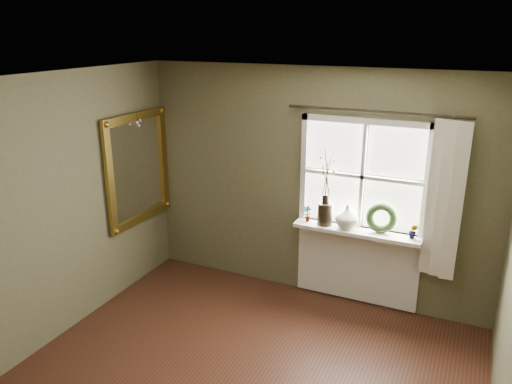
{
  "coord_description": "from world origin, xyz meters",
  "views": [
    {
      "loc": [
        1.65,
        -2.81,
        2.98
      ],
      "look_at": [
        -0.37,
        1.55,
        1.38
      ],
      "focal_mm": 35.0,
      "sensor_mm": 36.0,
      "label": 1
    }
  ],
  "objects_px": {
    "cream_vase": "(347,216)",
    "gilt_mirror": "(138,168)",
    "dark_jug": "(325,214)",
    "wreath": "(381,221)"
  },
  "relations": [
    {
      "from": "dark_jug",
      "to": "gilt_mirror",
      "type": "xyz_separation_m",
      "value": [
        -2.16,
        -0.42,
        0.37
      ]
    },
    {
      "from": "wreath",
      "to": "dark_jug",
      "type": "bearing_deg",
      "value": 175.2
    },
    {
      "from": "dark_jug",
      "to": "cream_vase",
      "type": "distance_m",
      "value": 0.24
    },
    {
      "from": "dark_jug",
      "to": "wreath",
      "type": "relative_size",
      "value": 0.77
    },
    {
      "from": "cream_vase",
      "to": "dark_jug",
      "type": "bearing_deg",
      "value": 180.0
    },
    {
      "from": "dark_jug",
      "to": "wreath",
      "type": "bearing_deg",
      "value": 3.81
    },
    {
      "from": "cream_vase",
      "to": "gilt_mirror",
      "type": "relative_size",
      "value": 0.2
    },
    {
      "from": "cream_vase",
      "to": "wreath",
      "type": "height_order",
      "value": "wreath"
    },
    {
      "from": "gilt_mirror",
      "to": "cream_vase",
      "type": "bearing_deg",
      "value": 9.93
    },
    {
      "from": "wreath",
      "to": "cream_vase",
      "type": "bearing_deg",
      "value": 177.81
    }
  ]
}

